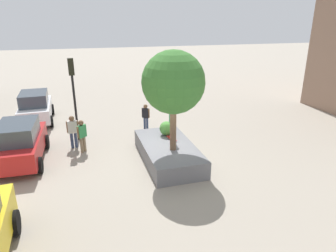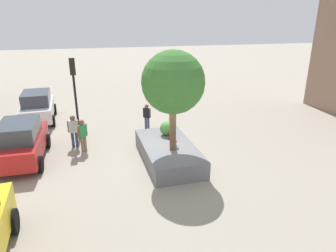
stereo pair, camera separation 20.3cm
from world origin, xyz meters
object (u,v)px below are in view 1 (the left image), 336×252
traffic_light_corner (73,86)px  passerby_with_bag (146,115)px  skateboard (172,139)px  skateboarder (172,120)px  sedan_parked (20,142)px  police_car (35,107)px  planter_ledge (168,152)px  plaza_tree (173,83)px  pedestrian_crossing (73,130)px  bystander_watching (82,134)px

traffic_light_corner → passerby_with_bag: (0.52, -3.89, -2.11)m
skateboard → skateboarder: 0.95m
skateboard → traffic_light_corner: (3.30, 4.31, 2.16)m
sedan_parked → police_car: size_ratio=0.99×
planter_ledge → passerby_with_bag: bearing=1.2°
skateboard → traffic_light_corner: traffic_light_corner is taller
skateboarder → passerby_with_bag: skateboarder is taller
plaza_tree → traffic_light_corner: 6.02m
traffic_light_corner → pedestrian_crossing: size_ratio=2.59×
police_car → pedestrian_crossing: bearing=-155.1°
plaza_tree → planter_ledge: bearing=4.9°
plaza_tree → pedestrian_crossing: size_ratio=2.55×
skateboard → pedestrian_crossing: 5.06m
skateboarder → sedan_parked: size_ratio=0.38×
plaza_tree → sedan_parked: size_ratio=1.02×
plaza_tree → police_car: bearing=38.4°
bystander_watching → sedan_parked: bearing=98.4°
police_car → traffic_light_corner: (-3.85, -2.50, 2.00)m
police_car → traffic_light_corner: 5.01m
skateboarder → pedestrian_crossing: (2.25, 4.53, -0.81)m
plaza_tree → passerby_with_bag: size_ratio=2.79×
plaza_tree → skateboard: (1.10, -0.27, -2.93)m
traffic_light_corner → passerby_with_bag: traffic_light_corner is taller
skateboard → planter_ledge: bearing=147.1°
police_car → passerby_with_bag: (-3.33, -6.39, -0.10)m
planter_ledge → traffic_light_corner: bearing=46.3°
sedan_parked → police_car: 5.99m
traffic_light_corner → pedestrian_crossing: 2.29m
skateboarder → traffic_light_corner: bearing=52.6°
police_car → passerby_with_bag: bearing=-117.5°
planter_ledge → bystander_watching: size_ratio=2.79×
plaza_tree → skateboard: bearing=-14.0°
skateboarder → passerby_with_bag: size_ratio=1.04×
plaza_tree → sedan_parked: plaza_tree is taller
traffic_light_corner → bystander_watching: 2.69m
police_car → bystander_watching: 6.21m
police_car → bystander_watching: (-5.59, -2.71, -0.04)m
skateboarder → planter_ledge: bearing=147.1°
plaza_tree → police_car: (8.25, 6.53, -2.78)m
plaza_tree → pedestrian_crossing: 6.09m
police_car → pedestrian_crossing: police_car is taller
skateboard → skateboarder: size_ratio=0.51×
passerby_with_bag → bystander_watching: (-2.26, 3.68, 0.06)m
sedan_parked → skateboarder: bearing=-99.7°
pedestrian_crossing → skateboarder: bearing=-116.4°
skateboarder → sedan_parked: 6.94m
planter_ledge → police_car: size_ratio=1.07×
skateboard → skateboarder: skateboarder is taller
sedan_parked → bystander_watching: (0.40, -2.70, -0.04)m
skateboarder → traffic_light_corner: size_ratio=0.37×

